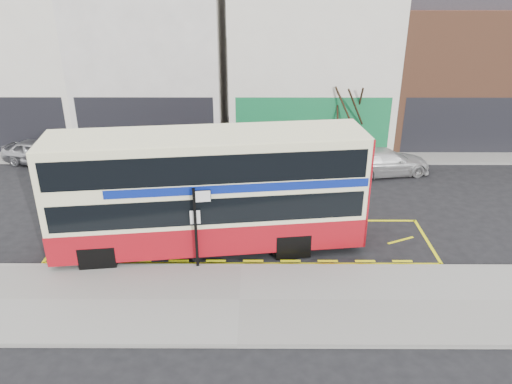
{
  "coord_description": "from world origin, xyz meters",
  "views": [
    {
      "loc": [
        0.56,
        -14.91,
        9.55
      ],
      "look_at": [
        0.49,
        2.0,
        1.83
      ],
      "focal_mm": 35.0,
      "sensor_mm": 36.0,
      "label": 1
    }
  ],
  "objects_px": {
    "car_grey": "(238,155)",
    "car_white": "(385,162)",
    "car_silver": "(38,152)",
    "double_decker_bus": "(210,190)",
    "bus_stop_post": "(197,220)",
    "street_tree_right": "(349,95)"
  },
  "relations": [
    {
      "from": "car_white",
      "to": "street_tree_right",
      "type": "relative_size",
      "value": 0.91
    },
    {
      "from": "double_decker_bus",
      "to": "street_tree_right",
      "type": "bearing_deg",
      "value": 49.67
    },
    {
      "from": "bus_stop_post",
      "to": "double_decker_bus",
      "type": "bearing_deg",
      "value": 71.1
    },
    {
      "from": "bus_stop_post",
      "to": "car_silver",
      "type": "distance_m",
      "value": 13.77
    },
    {
      "from": "bus_stop_post",
      "to": "street_tree_right",
      "type": "distance_m",
      "value": 13.37
    },
    {
      "from": "bus_stop_post",
      "to": "car_white",
      "type": "bearing_deg",
      "value": 38.2
    },
    {
      "from": "car_silver",
      "to": "car_white",
      "type": "xyz_separation_m",
      "value": [
        17.79,
        -1.28,
        -0.0
      ]
    },
    {
      "from": "double_decker_bus",
      "to": "car_grey",
      "type": "bearing_deg",
      "value": 77.81
    },
    {
      "from": "double_decker_bus",
      "to": "bus_stop_post",
      "type": "relative_size",
      "value": 3.86
    },
    {
      "from": "car_silver",
      "to": "car_white",
      "type": "distance_m",
      "value": 17.84
    },
    {
      "from": "car_grey",
      "to": "street_tree_right",
      "type": "bearing_deg",
      "value": -77.15
    },
    {
      "from": "bus_stop_post",
      "to": "car_white",
      "type": "height_order",
      "value": "bus_stop_post"
    },
    {
      "from": "double_decker_bus",
      "to": "bus_stop_post",
      "type": "bearing_deg",
      "value": -108.22
    },
    {
      "from": "car_silver",
      "to": "street_tree_right",
      "type": "relative_size",
      "value": 0.77
    },
    {
      "from": "bus_stop_post",
      "to": "car_silver",
      "type": "bearing_deg",
      "value": 125.81
    },
    {
      "from": "street_tree_right",
      "to": "bus_stop_post",
      "type": "bearing_deg",
      "value": -120.69
    },
    {
      "from": "double_decker_bus",
      "to": "car_grey",
      "type": "height_order",
      "value": "double_decker_bus"
    },
    {
      "from": "bus_stop_post",
      "to": "car_grey",
      "type": "distance_m",
      "value": 9.49
    },
    {
      "from": "car_grey",
      "to": "car_white",
      "type": "xyz_separation_m",
      "value": [
        7.34,
        -0.73,
        -0.09
      ]
    },
    {
      "from": "double_decker_bus",
      "to": "street_tree_right",
      "type": "distance_m",
      "value": 11.92
    },
    {
      "from": "car_white",
      "to": "street_tree_right",
      "type": "height_order",
      "value": "street_tree_right"
    },
    {
      "from": "car_silver",
      "to": "car_grey",
      "type": "bearing_deg",
      "value": -76.13
    }
  ]
}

